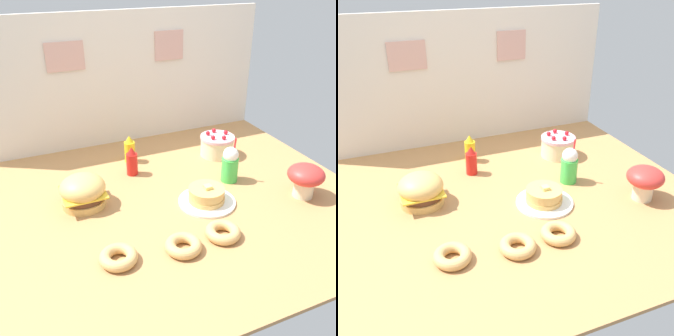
{
  "view_description": "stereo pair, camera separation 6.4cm",
  "coord_description": "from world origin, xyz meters",
  "views": [
    {
      "loc": [
        -0.79,
        -1.66,
        1.19
      ],
      "look_at": [
        -0.03,
        0.06,
        0.17
      ],
      "focal_mm": 40.98,
      "sensor_mm": 36.0,
      "label": 1
    },
    {
      "loc": [
        -0.73,
        -1.68,
        1.19
      ],
      "look_at": [
        -0.03,
        0.06,
        0.17
      ],
      "focal_mm": 40.98,
      "sensor_mm": 36.0,
      "label": 2
    }
  ],
  "objects": [
    {
      "name": "ground_plane",
      "position": [
        0.0,
        0.0,
        -0.01
      ],
      "size": [
        2.08,
        1.82,
        0.02
      ],
      "primitive_type": "cube",
      "color": "#B27F4C"
    },
    {
      "name": "back_wall",
      "position": [
        -0.0,
        0.91,
        0.46
      ],
      "size": [
        2.08,
        0.04,
        0.92
      ],
      "color": "silver",
      "rests_on": "ground_plane"
    },
    {
      "name": "burger",
      "position": [
        -0.5,
        0.16,
        0.08
      ],
      "size": [
        0.25,
        0.25,
        0.18
      ],
      "color": "#DBA859",
      "rests_on": "ground_plane"
    },
    {
      "name": "pancake_stack",
      "position": [
        0.13,
        -0.1,
        0.04
      ],
      "size": [
        0.32,
        0.32,
        0.11
      ],
      "color": "white",
      "rests_on": "ground_plane"
    },
    {
      "name": "layer_cake",
      "position": [
        0.48,
        0.4,
        0.07
      ],
      "size": [
        0.23,
        0.23,
        0.17
      ],
      "color": "beige",
      "rests_on": "ground_plane"
    },
    {
      "name": "ketchup_bottle",
      "position": [
        -0.14,
        0.38,
        0.09
      ],
      "size": [
        0.07,
        0.07,
        0.19
      ],
      "color": "red",
      "rests_on": "ground_plane"
    },
    {
      "name": "mustard_bottle",
      "position": [
        -0.1,
        0.55,
        0.09
      ],
      "size": [
        0.07,
        0.07,
        0.19
      ],
      "color": "yellow",
      "rests_on": "ground_plane"
    },
    {
      "name": "cream_soda_cup",
      "position": [
        0.38,
        0.06,
        0.11
      ],
      "size": [
        0.1,
        0.1,
        0.28
      ],
      "color": "green",
      "rests_on": "ground_plane"
    },
    {
      "name": "donut_pink_glaze",
      "position": [
        -0.46,
        -0.36,
        0.03
      ],
      "size": [
        0.17,
        0.17,
        0.05
      ],
      "color": "tan",
      "rests_on": "ground_plane"
    },
    {
      "name": "donut_chocolate",
      "position": [
        -0.16,
        -0.41,
        0.03
      ],
      "size": [
        0.17,
        0.17,
        0.05
      ],
      "color": "tan",
      "rests_on": "ground_plane"
    },
    {
      "name": "donut_vanilla",
      "position": [
        0.06,
        -0.4,
        0.03
      ],
      "size": [
        0.17,
        0.17,
        0.05
      ],
      "color": "tan",
      "rests_on": "ground_plane"
    },
    {
      "name": "mushroom_stool",
      "position": [
        0.67,
        -0.26,
        0.12
      ],
      "size": [
        0.21,
        0.21,
        0.2
      ],
      "color": "beige",
      "rests_on": "ground_plane"
    }
  ]
}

